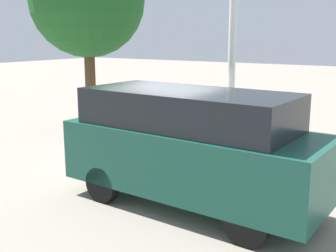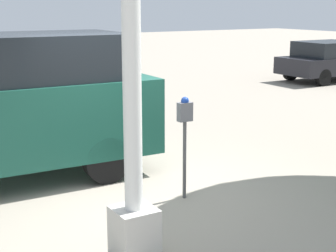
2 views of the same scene
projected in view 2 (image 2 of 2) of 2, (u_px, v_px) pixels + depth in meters
ground_plane at (134, 192)px, 7.50m from camera, size 80.00×80.00×0.00m
parking_meter_near at (185, 124)px, 7.04m from camera, size 0.20×0.11×1.45m
lamp_post at (132, 63)px, 5.12m from camera, size 0.44×0.44×5.69m
car_distant at (330, 60)px, 18.43m from camera, size 3.85×1.90×1.41m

